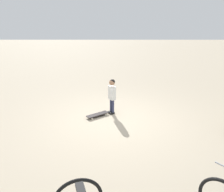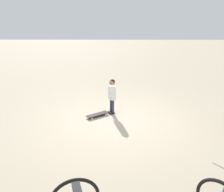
% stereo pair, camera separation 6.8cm
% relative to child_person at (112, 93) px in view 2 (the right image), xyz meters
% --- Properties ---
extents(ground_plane, '(50.00, 50.00, 0.00)m').
position_rel_child_person_xyz_m(ground_plane, '(-0.52, -0.07, -0.66)').
color(ground_plane, tan).
extents(child_person, '(0.41, 0.26, 1.06)m').
position_rel_child_person_xyz_m(child_person, '(0.00, 0.00, 0.00)').
color(child_person, '#2D3351').
rests_on(child_person, ground).
extents(skateboard, '(0.56, 0.66, 0.07)m').
position_rel_child_person_xyz_m(skateboard, '(-0.24, 0.42, -0.60)').
color(skateboard, black).
rests_on(skateboard, ground).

